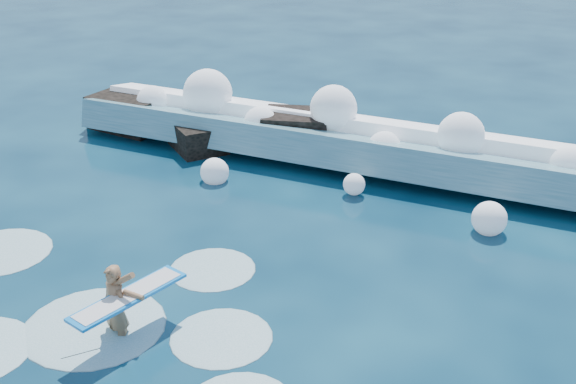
% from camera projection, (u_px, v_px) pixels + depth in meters
% --- Properties ---
extents(ground, '(200.00, 200.00, 0.00)m').
position_uv_depth(ground, '(186.00, 266.00, 15.44)').
color(ground, '#062137').
rests_on(ground, ground).
extents(breaking_wave, '(17.60, 2.76, 1.52)m').
position_uv_depth(breaking_wave, '(364.00, 146.00, 20.44)').
color(breaking_wave, teal).
rests_on(breaking_wave, ground).
extents(rock_cluster, '(8.08, 3.27, 1.34)m').
position_uv_depth(rock_cluster, '(200.00, 126.00, 22.33)').
color(rock_cluster, black).
rests_on(rock_cluster, ground).
extents(surfer_with_board, '(1.20, 2.90, 1.70)m').
position_uv_depth(surfer_with_board, '(118.00, 306.00, 12.96)').
color(surfer_with_board, '#936844').
rests_on(surfer_with_board, ground).
extents(wave_spray, '(15.28, 4.31, 2.23)m').
position_uv_depth(wave_spray, '(338.00, 126.00, 20.43)').
color(wave_spray, white).
rests_on(wave_spray, ground).
extents(surf_foam, '(9.24, 6.17, 0.13)m').
position_uv_depth(surf_foam, '(97.00, 315.00, 13.78)').
color(surf_foam, silver).
rests_on(surf_foam, ground).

